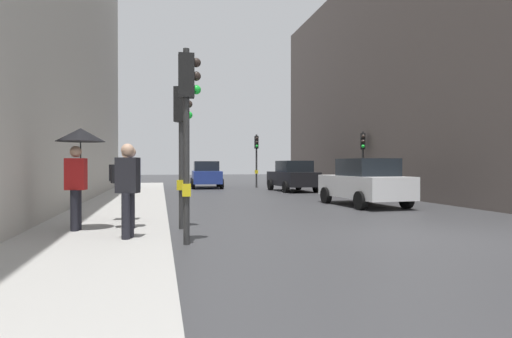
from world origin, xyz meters
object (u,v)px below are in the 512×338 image
at_px(traffic_light_near_left, 188,110).
at_px(pedestrian_in_dark_coat, 128,186).
at_px(traffic_light_near_right, 182,128).
at_px(car_white_compact, 365,182).
at_px(car_dark_suv, 293,176).
at_px(car_blue_van, 206,175).
at_px(pedestrian_with_grey_backpack, 128,182).
at_px(pedestrian_with_umbrella, 79,150).
at_px(traffic_light_far_median, 257,151).
at_px(pedestrian_with_black_backpack, 125,180).
at_px(traffic_light_mid_street, 363,151).

bearing_deg(traffic_light_near_left, pedestrian_in_dark_coat, -179.83).
height_order(traffic_light_near_right, car_white_compact, traffic_light_near_right).
bearing_deg(car_dark_suv, car_blue_van, 132.54).
bearing_deg(traffic_light_near_left, car_dark_suv, 66.31).
height_order(pedestrian_with_grey_backpack, pedestrian_in_dark_coat, same).
bearing_deg(car_dark_suv, pedestrian_with_umbrella, -122.01).
bearing_deg(car_blue_van, traffic_light_far_median, -6.13).
distance_m(traffic_light_far_median, car_white_compact, 13.90).
height_order(traffic_light_far_median, car_dark_suv, traffic_light_far_median).
xyz_separation_m(car_blue_van, pedestrian_in_dark_coat, (-3.57, -20.75, 0.25)).
xyz_separation_m(car_dark_suv, car_white_compact, (-0.04, -9.23, 0.00)).
distance_m(traffic_light_near_left, car_white_compact, 9.73).
bearing_deg(car_white_compact, pedestrian_in_dark_coat, -140.45).
height_order(traffic_light_near_right, pedestrian_with_umbrella, traffic_light_near_right).
distance_m(car_blue_van, pedestrian_in_dark_coat, 21.06).
bearing_deg(pedestrian_in_dark_coat, traffic_light_near_right, 62.36).
xyz_separation_m(pedestrian_with_grey_backpack, pedestrian_with_black_backpack, (-0.17, 1.37, 0.00)).
xyz_separation_m(car_white_compact, car_blue_van, (-4.45, 14.13, 0.00)).
distance_m(car_white_compact, pedestrian_in_dark_coat, 10.41).
bearing_deg(traffic_light_near_left, pedestrian_with_black_backpack, 116.29).
bearing_deg(pedestrian_with_umbrella, traffic_light_near_left, -29.91).
distance_m(car_white_compact, pedestrian_with_grey_backpack, 9.65).
distance_m(traffic_light_near_right, car_blue_van, 18.86).
height_order(car_blue_van, pedestrian_with_umbrella, pedestrian_with_umbrella).
relative_size(traffic_light_near_left, traffic_light_near_right, 1.08).
xyz_separation_m(car_dark_suv, pedestrian_with_umbrella, (-9.13, -14.60, 0.96)).
xyz_separation_m(traffic_light_near_left, car_blue_van, (2.46, 20.75, -1.71)).
distance_m(traffic_light_mid_street, traffic_light_near_left, 16.14).
bearing_deg(pedestrian_with_grey_backpack, car_blue_van, 79.29).
distance_m(car_blue_van, pedestrian_with_black_backpack, 18.38).
distance_m(traffic_light_near_left, traffic_light_near_right, 2.12).
xyz_separation_m(traffic_light_near_right, pedestrian_in_dark_coat, (-1.11, -2.11, -1.28)).
bearing_deg(traffic_light_near_left, traffic_light_far_median, 74.12).
xyz_separation_m(car_blue_van, pedestrian_with_umbrella, (-4.63, -19.50, 0.96)).
xyz_separation_m(traffic_light_mid_street, pedestrian_with_umbrella, (-12.01, -11.55, -0.42)).
bearing_deg(traffic_light_near_right, pedestrian_with_umbrella, -158.35).
bearing_deg(pedestrian_with_black_backpack, pedestrian_with_grey_backpack, -82.77).
distance_m(traffic_light_near_left, car_blue_van, 20.97).
distance_m(traffic_light_mid_street, pedestrian_with_grey_backpack, 15.90).
distance_m(car_blue_van, pedestrian_with_umbrella, 20.07).
relative_size(car_dark_suv, pedestrian_in_dark_coat, 2.44).
height_order(traffic_light_near_right, pedestrian_with_grey_backpack, traffic_light_near_right).
xyz_separation_m(traffic_light_near_right, pedestrian_with_grey_backpack, (-1.19, -0.71, -1.25)).
height_order(car_dark_suv, car_blue_van, same).
bearing_deg(pedestrian_with_black_backpack, pedestrian_in_dark_coat, -84.62).
distance_m(traffic_light_near_right, pedestrian_with_grey_backpack, 1.87).
bearing_deg(pedestrian_with_umbrella, pedestrian_with_grey_backpack, 8.93).
relative_size(car_white_compact, car_blue_van, 1.01).
relative_size(car_white_compact, pedestrian_with_grey_backpack, 2.44).
relative_size(traffic_light_far_median, pedestrian_with_grey_backpack, 2.01).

